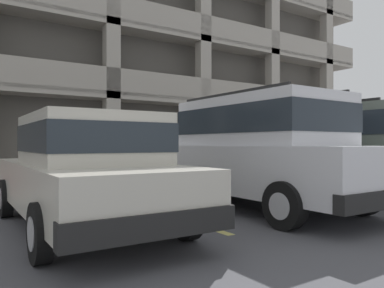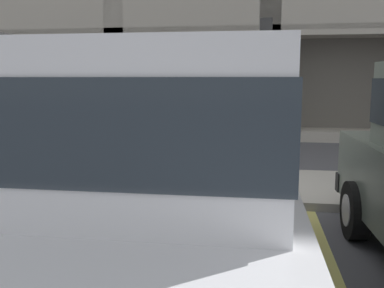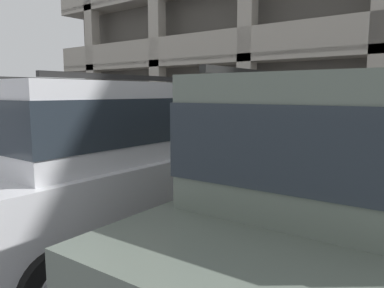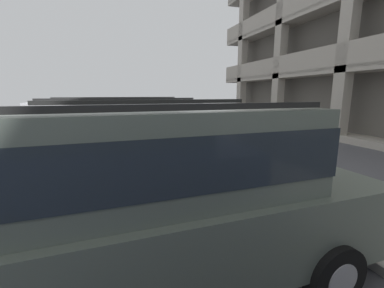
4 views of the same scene
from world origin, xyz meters
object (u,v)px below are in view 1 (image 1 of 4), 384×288
Objects in this scene: dark_hatchback at (338,147)px; parking_meter_near at (170,142)px; red_sedan at (87,169)px; silver_suv at (259,148)px; parking_garage at (75,23)px; parking_meter_far at (332,145)px.

parking_meter_near is (-2.92, 2.54, 0.12)m from dark_hatchback.
parking_meter_near is (2.91, 2.78, 0.39)m from red_sedan.
parking_meter_near is (-0.19, 2.87, 0.12)m from silver_suv.
parking_meter_near is 0.05× the size of parking_garage.
silver_suv is 3.11m from red_sedan.
red_sedan is (-3.10, 0.09, -0.27)m from silver_suv.
dark_hatchback is at bearing 6.19° from silver_suv.
parking_meter_near is 6.14m from parking_meter_far.
parking_garage reaches higher than parking_meter_far.
red_sedan is 0.14× the size of parking_garage.
silver_suv is 2.88m from parking_meter_near.
silver_suv is 16.19m from parking_garage.
parking_meter_far reaches higher than parking_meter_near.
red_sedan is 9.47m from parking_meter_far.
parking_meter_near is at bearing -95.23° from parking_garage.
parking_meter_far is 0.05× the size of parking_garage.
dark_hatchback is (5.83, 0.23, 0.27)m from red_sedan.
silver_suv is at bearing -154.33° from parking_meter_far.
silver_suv is 3.12× the size of parking_meter_far.
red_sedan is at bearing -162.99° from parking_meter_far.
parking_meter_near is 0.95× the size of parking_meter_far.
dark_hatchback is 0.15× the size of parking_garage.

